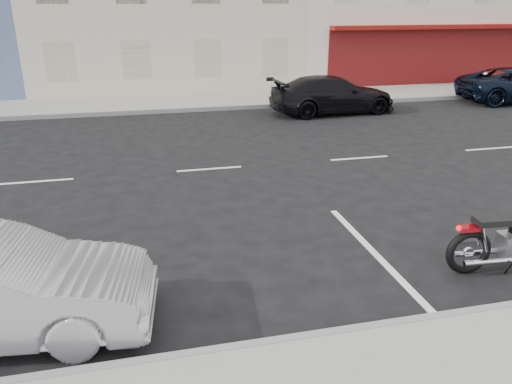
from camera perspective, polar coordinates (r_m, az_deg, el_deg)
ground at (r=12.80m, az=3.55°, el=3.27°), size 120.00×120.00×0.00m
sidewalk_far at (r=20.76m, az=-17.28°, el=9.44°), size 80.00×3.40×0.15m
curb_near at (r=6.17m, az=-24.97°, el=-19.23°), size 80.00×0.12×0.16m
curb_far at (r=19.09m, az=-17.53°, el=8.49°), size 80.00×0.12×0.16m
fire_hydrant at (r=25.70m, az=24.67°, el=11.58°), size 0.20×0.20×0.72m
car_far at (r=18.91m, az=8.75°, el=10.95°), size 4.79×2.20×1.36m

